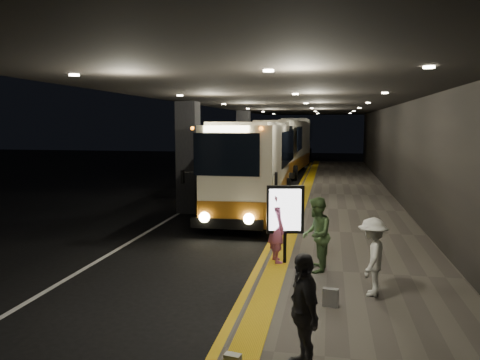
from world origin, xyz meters
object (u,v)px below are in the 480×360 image
(coach_second, at_px, (284,149))
(bag_polka, at_px, (331,298))
(coach_main, at_px, (255,169))
(passenger_boarding, at_px, (277,227))
(coach_third, at_px, (296,141))
(passenger_waiting_green, at_px, (316,234))
(passenger_waiting_grey, at_px, (303,311))
(passenger_waiting_white, at_px, (372,257))
(info_sign, at_px, (285,211))
(stanchion_post, at_px, (277,238))

(coach_second, height_order, bag_polka, coach_second)
(coach_main, relative_size, passenger_boarding, 6.45)
(coach_third, bearing_deg, coach_main, -91.60)
(coach_second, xyz_separation_m, bag_polka, (3.27, -24.48, -1.44))
(passenger_waiting_green, distance_m, passenger_waiting_grey, 4.41)
(coach_main, relative_size, passenger_waiting_grey, 6.85)
(passenger_waiting_grey, bearing_deg, coach_third, 163.86)
(coach_main, bearing_deg, passenger_boarding, -79.56)
(coach_third, relative_size, passenger_waiting_white, 8.16)
(coach_third, bearing_deg, coach_second, -91.84)
(bag_polka, xyz_separation_m, info_sign, (-1.09, 2.58, 1.11))
(passenger_waiting_grey, height_order, bag_polka, passenger_waiting_grey)
(coach_third, distance_m, passenger_boarding, 34.60)
(coach_main, bearing_deg, passenger_waiting_green, -74.37)
(passenger_waiting_green, bearing_deg, stanchion_post, -128.84)
(coach_second, bearing_deg, coach_third, 93.62)
(coach_second, distance_m, stanchion_post, 21.59)
(passenger_waiting_white, relative_size, stanchion_post, 1.52)
(coach_main, xyz_separation_m, passenger_boarding, (1.81, -7.96, -0.65))
(coach_third, bearing_deg, stanchion_post, -88.75)
(coach_second, height_order, stanchion_post, coach_second)
(coach_main, xyz_separation_m, coach_second, (-0.17, 13.88, 0.09))
(passenger_waiting_white, height_order, stanchion_post, passenger_waiting_white)
(coach_second, relative_size, stanchion_post, 11.62)
(passenger_waiting_green, distance_m, bag_polka, 2.22)
(coach_main, xyz_separation_m, passenger_waiting_green, (2.77, -8.52, -0.66))
(coach_third, height_order, passenger_boarding, coach_third)
(coach_second, relative_size, passenger_waiting_white, 7.63)
(coach_third, xyz_separation_m, stanchion_post, (1.98, -34.17, -1.23))
(stanchion_post, bearing_deg, passenger_waiting_grey, -79.73)
(coach_main, bearing_deg, bag_polka, -76.05)
(coach_second, bearing_deg, passenger_waiting_grey, -80.45)
(passenger_waiting_white, distance_m, bag_polka, 1.26)
(passenger_waiting_green, bearing_deg, coach_third, -171.61)
(passenger_waiting_grey, bearing_deg, passenger_waiting_white, 138.90)
(passenger_waiting_green, distance_m, stanchion_post, 1.41)
(info_sign, bearing_deg, passenger_waiting_white, -54.60)
(passenger_waiting_white, xyz_separation_m, passenger_waiting_grey, (-1.17, -3.10, 0.05))
(passenger_boarding, distance_m, passenger_waiting_grey, 5.05)
(coach_main, height_order, stanchion_post, coach_main)
(passenger_waiting_white, bearing_deg, passenger_boarding, -119.47)
(passenger_boarding, relative_size, passenger_waiting_white, 1.13)
(passenger_boarding, height_order, passenger_waiting_grey, passenger_boarding)
(stanchion_post, bearing_deg, coach_main, 103.05)
(passenger_boarding, xyz_separation_m, bag_polka, (1.29, -2.64, -0.70))
(coach_second, xyz_separation_m, passenger_waiting_grey, (2.89, -26.81, -0.79))
(coach_second, relative_size, coach_third, 0.93)
(passenger_waiting_green, relative_size, bag_polka, 5.02)
(coach_second, distance_m, passenger_waiting_green, 22.60)
(passenger_waiting_green, relative_size, info_sign, 0.90)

